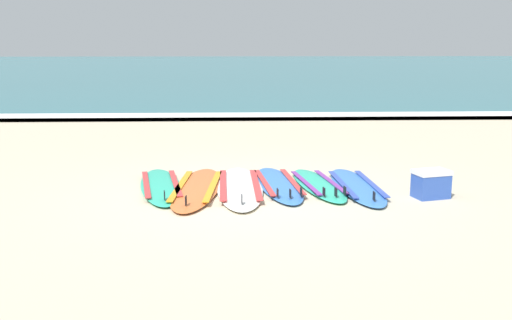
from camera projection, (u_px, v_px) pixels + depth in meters
The scene contains 10 objects.
ground_plane at pixel (256, 195), 8.13m from camera, with size 80.00×80.00×0.00m, color beige.
sea at pixel (236, 68), 44.95m from camera, with size 80.00×60.00×0.10m, color teal.
wave_foam_strip at pixel (244, 117), 16.03m from camera, with size 80.00×0.94×0.11m, color white.
surfboard_0 at pixel (161, 186), 8.49m from camera, with size 0.94×2.33×0.18m.
surfboard_1 at pixel (197, 188), 8.36m from camera, with size 0.82×2.57×0.18m.
surfboard_2 at pixel (240, 187), 8.44m from camera, with size 0.69×2.58×0.18m.
surfboard_3 at pixel (278, 184), 8.59m from camera, with size 0.78×2.31×0.18m.
surfboard_4 at pixel (318, 184), 8.57m from camera, with size 0.81×2.12×0.18m.
surfboard_5 at pixel (357, 186), 8.48m from camera, with size 0.67×2.31×0.18m.
cooler_box at pixel (431, 184), 7.96m from camera, with size 0.52×0.42×0.38m.
Camera 1 is at (-0.31, -7.87, 2.07)m, focal length 41.96 mm.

